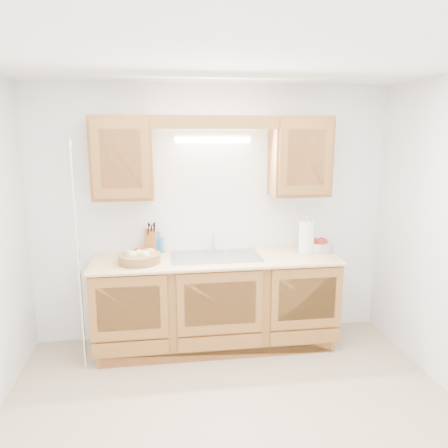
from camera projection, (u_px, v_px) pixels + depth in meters
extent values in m
plane|color=tan|center=(237.00, 424.00, 3.13)|extent=(3.50, 3.50, 0.00)
plane|color=white|center=(239.00, 56.00, 2.62)|extent=(3.50, 3.50, 0.00)
cube|color=white|center=(212.00, 215.00, 4.33)|extent=(3.50, 0.02, 2.50)
cube|color=white|center=(317.00, 382.00, 1.42)|extent=(3.50, 0.02, 2.50)
cube|color=brown|center=(216.00, 303.00, 4.21)|extent=(2.20, 0.60, 0.86)
cube|color=#D5B770|center=(216.00, 259.00, 4.10)|extent=(2.30, 0.63, 0.04)
cube|color=brown|center=(123.00, 158.00, 3.94)|extent=(0.55, 0.33, 0.75)
cube|color=brown|center=(300.00, 157.00, 4.17)|extent=(0.55, 0.33, 0.75)
cube|color=brown|center=(215.00, 122.00, 3.85)|extent=(2.20, 0.05, 0.12)
cylinder|color=white|center=(213.00, 140.00, 4.08)|extent=(0.70, 0.05, 0.05)
cube|color=white|center=(212.00, 137.00, 4.11)|extent=(0.76, 0.06, 0.05)
cube|color=#9E9EA3|center=(216.00, 256.00, 4.12)|extent=(0.84, 0.46, 0.01)
cube|color=#9E9EA3|center=(194.00, 266.00, 4.10)|extent=(0.39, 0.40, 0.16)
cube|color=#9E9EA3|center=(238.00, 264.00, 4.16)|extent=(0.39, 0.40, 0.16)
cylinder|color=silver|center=(213.00, 249.00, 4.31)|extent=(0.06, 0.06, 0.04)
cylinder|color=silver|center=(213.00, 241.00, 4.29)|extent=(0.02, 0.02, 0.16)
cylinder|color=silver|center=(214.00, 234.00, 4.22)|extent=(0.02, 0.12, 0.02)
cylinder|color=white|center=(225.00, 245.00, 4.32)|extent=(0.03, 0.03, 0.12)
cylinder|color=silver|center=(78.00, 260.00, 3.67)|extent=(0.03, 0.03, 2.00)
cube|color=white|center=(304.00, 222.00, 4.48)|extent=(0.08, 0.01, 0.12)
cylinder|color=olive|center=(139.00, 258.00, 3.94)|extent=(0.40, 0.40, 0.07)
sphere|color=#D8C67F|center=(132.00, 256.00, 3.88)|extent=(0.09, 0.09, 0.09)
sphere|color=#D8C67F|center=(145.00, 256.00, 3.89)|extent=(0.09, 0.09, 0.09)
sphere|color=tan|center=(150.00, 253.00, 3.98)|extent=(0.09, 0.09, 0.09)
sphere|color=#9D1D12|center=(137.00, 253.00, 3.99)|extent=(0.08, 0.08, 0.08)
sphere|color=#72A53F|center=(128.00, 254.00, 3.95)|extent=(0.08, 0.08, 0.08)
sphere|color=#D8C67F|center=(139.00, 255.00, 3.92)|extent=(0.09, 0.09, 0.09)
sphere|color=#9D1D12|center=(143.00, 252.00, 4.03)|extent=(0.08, 0.08, 0.08)
cube|color=brown|center=(152.00, 243.00, 4.21)|extent=(0.17, 0.20, 0.24)
cylinder|color=black|center=(148.00, 231.00, 4.16)|extent=(0.03, 0.04, 0.09)
cylinder|color=black|center=(151.00, 230.00, 4.17)|extent=(0.03, 0.04, 0.09)
cylinder|color=black|center=(154.00, 230.00, 4.17)|extent=(0.03, 0.04, 0.09)
cylinder|color=black|center=(149.00, 228.00, 4.20)|extent=(0.03, 0.04, 0.09)
cylinder|color=black|center=(153.00, 228.00, 4.21)|extent=(0.03, 0.04, 0.09)
cylinder|color=black|center=(148.00, 227.00, 4.23)|extent=(0.03, 0.04, 0.09)
cylinder|color=black|center=(154.00, 226.00, 4.23)|extent=(0.03, 0.04, 0.09)
cylinder|color=#F4530D|center=(149.00, 240.00, 4.23)|extent=(0.10, 0.10, 0.25)
cylinder|color=white|center=(149.00, 227.00, 4.20)|extent=(0.09, 0.09, 0.01)
imported|color=blue|center=(158.00, 242.00, 4.24)|extent=(0.12, 0.12, 0.21)
cube|color=#CC333F|center=(158.00, 252.00, 4.27)|extent=(0.14, 0.12, 0.01)
cube|color=green|center=(158.00, 251.00, 4.27)|extent=(0.14, 0.12, 0.02)
cylinder|color=silver|center=(306.00, 252.00, 4.25)|extent=(0.18, 0.18, 0.01)
cylinder|color=silver|center=(307.00, 235.00, 4.22)|extent=(0.02, 0.02, 0.36)
cylinder|color=white|center=(307.00, 237.00, 4.22)|extent=(0.17, 0.17, 0.30)
sphere|color=silver|center=(307.00, 217.00, 4.18)|extent=(0.02, 0.02, 0.02)
cylinder|color=silver|center=(319.00, 246.00, 4.29)|extent=(0.35, 0.35, 0.10)
sphere|color=#9D1D12|center=(316.00, 241.00, 4.28)|extent=(0.07, 0.07, 0.07)
sphere|color=#9D1D12|center=(321.00, 241.00, 4.31)|extent=(0.07, 0.07, 0.07)
sphere|color=#9D1D12|center=(320.00, 242.00, 4.25)|extent=(0.07, 0.07, 0.07)
sphere|color=#9D1D12|center=(324.00, 242.00, 4.27)|extent=(0.07, 0.07, 0.07)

